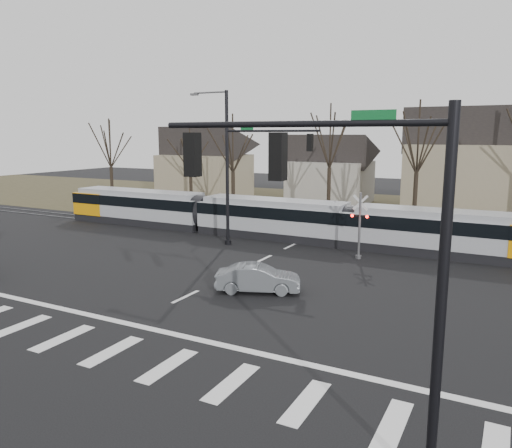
% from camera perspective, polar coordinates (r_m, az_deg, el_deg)
% --- Properties ---
extents(ground, '(140.00, 140.00, 0.00)m').
position_cam_1_polar(ground, '(21.98, -11.14, -9.63)').
color(ground, black).
extents(grass_verge, '(140.00, 28.00, 0.01)m').
position_cam_1_polar(grass_verge, '(50.31, 12.28, 1.53)').
color(grass_verge, '#38331E').
rests_on(grass_verge, ground).
extents(crosswalk, '(27.00, 2.60, 0.01)m').
position_cam_1_polar(crosswalk, '(19.26, -18.78, -12.89)').
color(crosswalk, silver).
rests_on(crosswalk, ground).
extents(stop_line, '(28.00, 0.35, 0.01)m').
position_cam_1_polar(stop_line, '(20.70, -14.31, -11.00)').
color(stop_line, silver).
rests_on(stop_line, ground).
extents(lane_dashes, '(0.18, 30.00, 0.01)m').
position_cam_1_polar(lane_dashes, '(35.37, 5.28, -1.88)').
color(lane_dashes, silver).
rests_on(lane_dashes, ground).
extents(rail_pair, '(90.00, 1.52, 0.06)m').
position_cam_1_polar(rail_pair, '(35.18, 5.16, -1.90)').
color(rail_pair, '#59595E').
rests_on(rail_pair, ground).
extents(tram, '(37.00, 2.75, 2.80)m').
position_cam_1_polar(tram, '(36.03, 1.84, 0.85)').
color(tram, gray).
rests_on(tram, ground).
extents(sedan, '(4.22, 4.98, 1.31)m').
position_cam_1_polar(sedan, '(23.77, 0.23, -6.23)').
color(sedan, slate).
rests_on(sedan, ground).
extents(signal_pole_near_right, '(6.72, 0.44, 8.00)m').
position_cam_1_polar(signal_pole_near_right, '(10.68, 10.69, -1.95)').
color(signal_pole_near_right, black).
rests_on(signal_pole_near_right, ground).
extents(signal_pole_far, '(9.28, 0.44, 10.20)m').
position_cam_1_polar(signal_pole_far, '(32.50, -0.90, 7.23)').
color(signal_pole_far, black).
rests_on(signal_pole_far, ground).
extents(rail_crossing_signal, '(1.08, 0.36, 4.00)m').
position_cam_1_polar(rail_crossing_signal, '(30.42, 11.74, -0.42)').
color(rail_crossing_signal, '#59595B').
rests_on(rail_crossing_signal, ground).
extents(tree_row, '(59.20, 7.20, 10.00)m').
position_cam_1_polar(tree_row, '(43.52, 12.94, 6.81)').
color(tree_row, black).
rests_on(tree_row, ground).
extents(house_a, '(9.72, 8.64, 8.60)m').
position_cam_1_polar(house_a, '(60.05, -5.86, 7.36)').
color(house_a, gray).
rests_on(house_a, ground).
extents(house_b, '(8.64, 7.56, 7.65)m').
position_cam_1_polar(house_b, '(55.18, 8.53, 6.54)').
color(house_b, gray).
rests_on(house_b, ground).
extents(house_c, '(10.80, 8.64, 10.10)m').
position_cam_1_polar(house_c, '(49.22, 23.04, 6.89)').
color(house_c, gray).
rests_on(house_c, ground).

